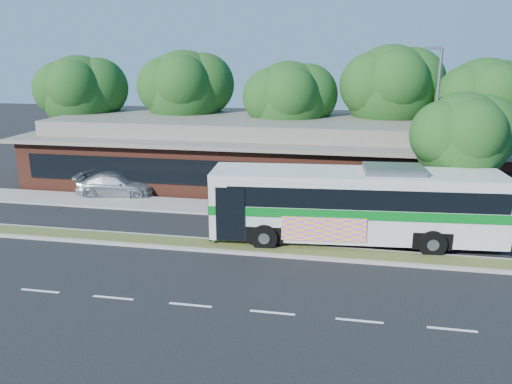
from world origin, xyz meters
TOP-DOWN VIEW (x-y plane):
  - ground at (0.00, 0.00)m, footprint 120.00×120.00m
  - median_strip at (0.00, 0.60)m, footprint 26.00×1.10m
  - sidewalk at (0.00, 6.40)m, footprint 44.00×2.60m
  - parking_lot at (-18.00, 10.00)m, footprint 14.00×12.00m
  - plaza_building at (0.00, 12.99)m, footprint 33.20×11.20m
  - lamp_post at (9.56, 6.00)m, footprint 0.93×0.18m
  - tree_bg_a at (-14.58, 15.14)m, footprint 6.47×5.80m
  - tree_bg_b at (-6.57, 16.14)m, footprint 6.69×6.00m
  - tree_bg_c at (1.40, 15.13)m, footprint 6.24×5.60m
  - tree_bg_d at (8.45, 16.15)m, footprint 6.91×6.20m
  - tree_bg_e at (14.42, 15.14)m, footprint 6.47×5.80m
  - transit_bus at (5.83, 2.40)m, footprint 13.68×3.97m
  - sedan at (-9.00, 7.80)m, footprint 5.15×2.68m
  - sidewalk_tree at (11.34, 6.31)m, footprint 5.30×4.75m

SIDE VIEW (x-z plane):
  - ground at x=0.00m, z-range 0.00..0.00m
  - parking_lot at x=-18.00m, z-range 0.00..0.01m
  - sidewalk at x=0.00m, z-range 0.00..0.12m
  - median_strip at x=0.00m, z-range 0.00..0.15m
  - sedan at x=-9.00m, z-range 0.00..1.43m
  - transit_bus at x=5.83m, z-range 0.21..4.01m
  - plaza_building at x=0.00m, z-range -0.10..4.35m
  - sidewalk_tree at x=11.34m, z-range 1.20..8.13m
  - lamp_post at x=9.56m, z-range 0.37..9.44m
  - tree_bg_c at x=1.40m, z-range 1.46..9.72m
  - tree_bg_e at x=14.42m, z-range 1.49..10.00m
  - tree_bg_a at x=-14.58m, z-range 1.55..10.18m
  - tree_bg_b at x=-6.57m, z-range 1.64..10.64m
  - tree_bg_d at x=8.45m, z-range 1.73..11.10m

